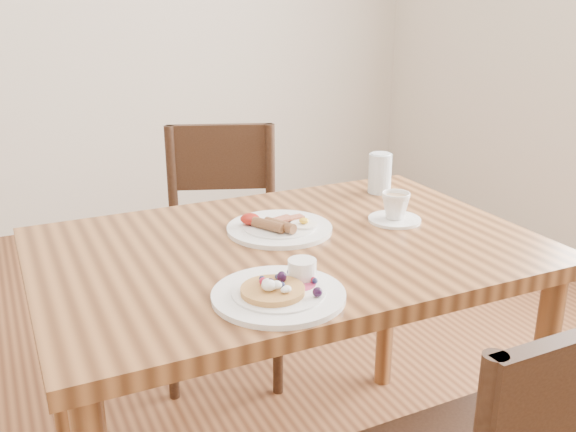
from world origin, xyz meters
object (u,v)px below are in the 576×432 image
object	(u,v)px
chair_far	(223,239)
pancake_plate	(280,291)
dining_table	(288,280)
breakfast_plate	(278,227)
teacup_saucer	(395,209)
water_glass	(380,173)

from	to	relation	value
chair_far	pancake_plate	distance (m)	1.04
dining_table	breakfast_plate	world-z (taller)	breakfast_plate
teacup_saucer	water_glass	distance (m)	0.26
chair_far	water_glass	bearing A→B (deg)	147.33
chair_far	water_glass	size ratio (longest dim) A/B	7.35
chair_far	breakfast_plate	world-z (taller)	chair_far
dining_table	pancake_plate	size ratio (longest dim) A/B	4.44
teacup_saucer	water_glass	size ratio (longest dim) A/B	1.17
dining_table	water_glass	bearing A→B (deg)	31.03
breakfast_plate	teacup_saucer	xyz separation A→B (m)	(0.31, -0.06, 0.02)
pancake_plate	dining_table	bearing A→B (deg)	61.59
pancake_plate	teacup_saucer	xyz separation A→B (m)	(0.47, 0.28, 0.02)
dining_table	chair_far	distance (m)	0.75
dining_table	breakfast_plate	bearing A→B (deg)	81.64
chair_far	water_glass	xyz separation A→B (m)	(0.35, -0.46, 0.32)
dining_table	teacup_saucer	size ratio (longest dim) A/B	8.57
chair_far	teacup_saucer	distance (m)	0.80
dining_table	teacup_saucer	xyz separation A→B (m)	(0.33, 0.02, 0.13)
dining_table	teacup_saucer	bearing A→B (deg)	3.86
chair_far	water_glass	distance (m)	0.66
breakfast_plate	teacup_saucer	bearing A→B (deg)	-11.36
pancake_plate	breakfast_plate	world-z (taller)	pancake_plate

